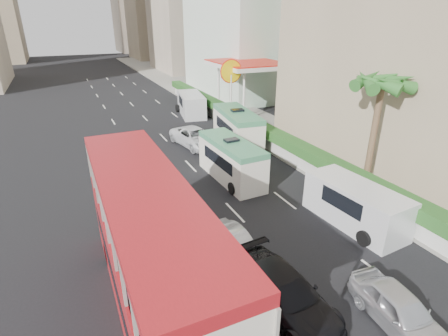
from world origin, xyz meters
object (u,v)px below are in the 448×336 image
minibus_far (237,129)px  panel_van_far (191,104)px  double_decker_bus (151,253)px  car_black (284,308)px  panel_van_near (355,205)px  shell_station (247,89)px  minibus_near (231,160)px  car_silver_lane_b (396,325)px  palm_tree (373,138)px  van_asset (195,146)px  car_silver_lane_a (233,259)px

minibus_far → panel_van_far: (0.01, 10.83, -0.32)m
double_decker_bus → car_black: size_ratio=2.25×
car_black → panel_van_near: (6.38, 3.31, 1.05)m
double_decker_bus → panel_van_near: 10.81m
shell_station → minibus_near: bearing=-121.8°
car_silver_lane_b → car_black: bearing=148.8°
panel_van_far → palm_tree: bearing=-70.8°
panel_van_far → shell_station: shell_station is taller
double_decker_bus → minibus_near: 11.59m
minibus_far → panel_van_near: minibus_far is taller
car_black → palm_tree: palm_tree is taller
minibus_near → van_asset: bearing=86.7°
shell_station → van_asset: bearing=-140.4°
double_decker_bus → van_asset: size_ratio=2.13×
minibus_far → panel_van_near: (0.09, -12.93, -0.38)m
van_asset → panel_van_near: 14.72m
car_black → panel_van_near: bearing=22.8°
minibus_near → palm_tree: palm_tree is taller
double_decker_bus → car_silver_lane_a: 4.77m
car_silver_lane_a → van_asset: bearing=71.0°
car_black → minibus_far: (6.29, 16.24, 1.43)m
palm_tree → car_black: bearing=-149.0°
double_decker_bus → panel_van_far: (10.51, 25.32, -1.42)m
panel_van_far → car_silver_lane_a: bearing=-95.4°
car_silver_lane_b → palm_tree: bearing=56.3°
minibus_near → palm_tree: (6.51, -4.93, 2.09)m
minibus_near → shell_station: 16.61m
minibus_near → panel_van_near: (3.31, -7.37, -0.24)m
car_black → panel_van_far: bearing=72.3°
car_silver_lane_a → shell_station: bearing=55.6°
minibus_far → shell_station: 10.22m
double_decker_bus → minibus_far: bearing=54.1°
car_silver_lane_b → minibus_far: bearing=85.5°
van_asset → minibus_far: size_ratio=0.80×
double_decker_bus → car_silver_lane_a: bearing=21.2°
van_asset → shell_station: bearing=29.2°
double_decker_bus → minibus_far: (10.51, 14.49, -1.10)m
car_black → shell_station: 27.55m
panel_van_far → shell_station: size_ratio=0.70×
car_silver_lane_a → van_asset: size_ratio=0.75×
double_decker_bus → panel_van_far: size_ratio=1.98×
car_black → minibus_near: (3.07, 10.68, 1.29)m
van_asset → minibus_far: (3.09, -1.41, 1.43)m
double_decker_bus → panel_van_near: bearing=8.4°
van_asset → panel_van_near: panel_van_near is taller
double_decker_bus → van_asset: double_decker_bus is taller
car_black → minibus_near: 11.19m
minibus_near → panel_van_near: size_ratio=1.11×
panel_van_near → car_silver_lane_b: bearing=-124.9°
minibus_far → car_silver_lane_b: bearing=-92.4°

